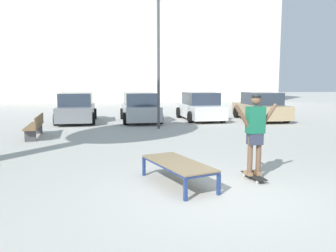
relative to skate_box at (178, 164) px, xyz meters
name	(u,v)px	position (x,y,z in m)	size (l,w,h in m)	color
ground_plane	(221,194)	(0.69, -0.73, -0.41)	(120.00, 120.00, 0.00)	#B7B5AD
building_facade	(125,50)	(-0.77, 29.84, 4.92)	(32.06, 4.00, 10.67)	silver
skate_box	(178,164)	(0.00, 0.00, 0.00)	(1.35, 2.04, 0.46)	navy
skateboard	(254,176)	(1.66, 0.13, -0.34)	(0.31, 0.82, 0.09)	black
skater	(255,130)	(1.65, 0.13, 0.66)	(1.00, 0.32, 1.69)	brown
car_grey	(77,109)	(-3.43, 11.37, 0.28)	(2.06, 4.27, 1.50)	slate
car_silver	(140,108)	(-0.17, 11.25, 0.28)	(2.09, 4.28, 1.50)	#B7BABF
car_white	(200,107)	(3.08, 11.54, 0.28)	(2.12, 4.30, 1.50)	silver
car_tan	(261,107)	(6.33, 11.07, 0.28)	(2.01, 4.24, 1.50)	tan
park_bench	(35,125)	(-4.32, 6.57, 0.03)	(0.70, 2.43, 0.83)	brown
light_post	(158,41)	(0.50, 8.39, 3.41)	(0.36, 0.36, 5.83)	#4C4C51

